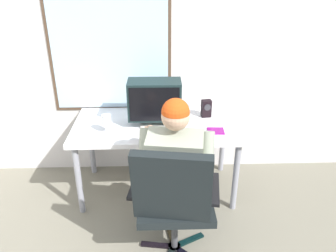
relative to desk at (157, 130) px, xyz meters
name	(u,v)px	position (x,y,z in m)	size (l,w,h in m)	color
wall_rear	(144,45)	(-0.11, 0.44, 0.68)	(5.58, 0.08, 2.64)	silver
desk	(157,130)	(0.00, 0.00, 0.00)	(1.50, 0.77, 0.71)	gray
office_chair	(173,197)	(0.11, -0.89, -0.06)	(0.67, 0.61, 1.01)	black
person_seated	(177,166)	(0.14, -0.63, 0.02)	(0.57, 0.79, 1.25)	navy
crt_monitor	(155,100)	(-0.02, 0.00, 0.30)	(0.46, 0.25, 0.40)	beige
wine_glass	(107,121)	(-0.42, -0.16, 0.18)	(0.08, 0.08, 0.16)	silver
desk_speaker	(206,108)	(0.46, 0.14, 0.15)	(0.10, 0.08, 0.16)	black
cd_case	(216,131)	(0.51, -0.17, 0.08)	(0.15, 0.13, 0.01)	#801275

